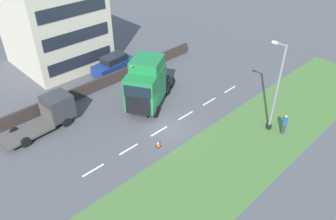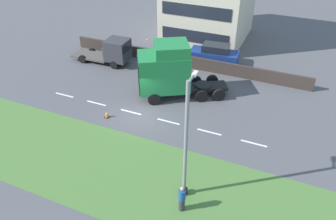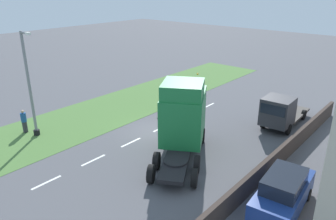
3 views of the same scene
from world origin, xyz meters
name	(u,v)px [view 3 (image 3 of 3)]	position (x,y,z in m)	size (l,w,h in m)	color
ground_plane	(153,132)	(0.00, 0.00, 0.00)	(120.00, 120.00, 0.00)	#515156
grass_verge	(102,112)	(-6.00, 0.00, 0.01)	(7.00, 44.00, 0.01)	#4C7538
lane_markings	(147,135)	(0.00, -0.70, 0.00)	(0.16, 17.80, 0.00)	white
boundary_wall	(270,165)	(9.00, 0.00, 0.60)	(0.25, 24.00, 1.20)	#382D28
lorry_cab	(183,116)	(3.33, -0.77, 2.37)	(5.77, 7.34, 4.85)	black
flatbed_truck	(280,112)	(6.80, 6.49, 1.37)	(2.27, 6.07, 2.58)	#333338
parked_car	(283,193)	(10.79, -2.60, 0.98)	(2.27, 4.82, 2.01)	navy
lamp_post	(31,91)	(-6.02, -5.86, 3.33)	(1.34, 0.43, 7.42)	black
pedestrian	(24,121)	(-7.16, -6.15, 0.86)	(0.39, 0.39, 1.74)	#333338
traffic_cone_lead	(160,115)	(-1.34, 2.24, 0.28)	(0.36, 0.36, 0.58)	black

